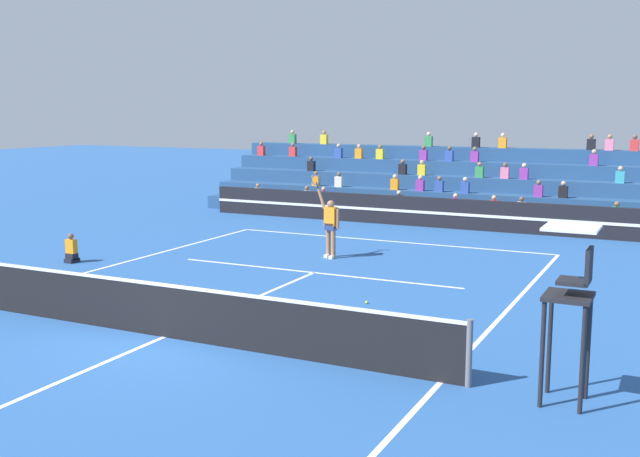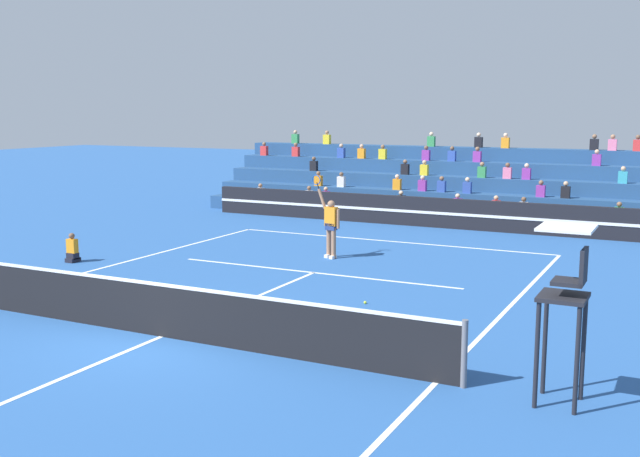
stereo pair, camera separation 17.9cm
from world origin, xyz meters
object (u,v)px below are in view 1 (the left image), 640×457
(umpire_chair, at_px, (572,291))
(tennis_player, at_px, (330,225))
(ball_kid_courtside, at_px, (72,251))
(tennis_ball, at_px, (367,302))

(umpire_chair, height_order, tennis_player, umpire_chair)
(umpire_chair, bearing_deg, tennis_player, 133.05)
(ball_kid_courtside, relative_size, tennis_player, 0.34)
(umpire_chair, bearing_deg, tennis_ball, 140.53)
(ball_kid_courtside, xyz_separation_m, tennis_player, (6.36, 3.89, 0.66))
(tennis_ball, bearing_deg, tennis_player, 124.22)
(tennis_player, height_order, tennis_ball, tennis_player)
(umpire_chair, relative_size, ball_kid_courtside, 3.16)
(umpire_chair, xyz_separation_m, tennis_player, (-7.92, 8.48, -0.73))
(tennis_ball, bearing_deg, umpire_chair, -39.47)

